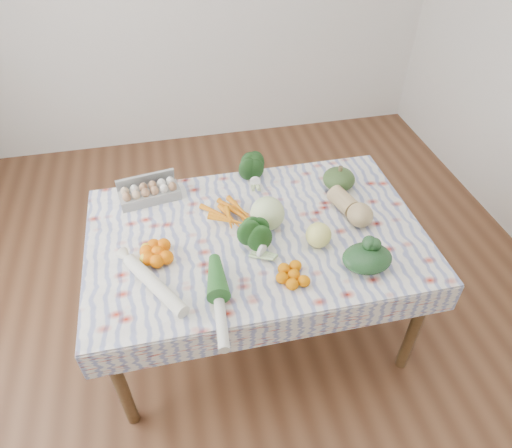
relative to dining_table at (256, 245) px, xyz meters
name	(u,v)px	position (x,y,z in m)	size (l,w,h in m)	color
ground	(256,324)	(0.00, 0.00, -0.68)	(4.50, 4.50, 0.00)	#54311C
dining_table	(256,245)	(0.00, 0.00, 0.00)	(1.60, 1.00, 0.75)	brown
tablecloth	(256,234)	(0.00, 0.00, 0.08)	(1.66, 1.06, 0.01)	white
egg_carton	(150,194)	(-0.50, 0.38, 0.13)	(0.32, 0.13, 0.08)	#979793
carrot_bunch	(228,216)	(-0.12, 0.13, 0.11)	(0.25, 0.22, 0.04)	orange
kale_bunch	(255,172)	(0.08, 0.41, 0.15)	(0.16, 0.14, 0.14)	#173914
kabocha_squash	(339,179)	(0.53, 0.26, 0.14)	(0.18, 0.18, 0.12)	#375325
cabbage	(267,213)	(0.07, 0.03, 0.17)	(0.17, 0.17, 0.17)	beige
butternut_squash	(351,205)	(0.50, 0.03, 0.15)	(0.13, 0.28, 0.13)	tan
orange_cluster	(158,252)	(-0.48, -0.07, 0.12)	(0.21, 0.21, 0.07)	#FD6D02
broccoli	(252,244)	(-0.05, -0.13, 0.14)	(0.16, 0.16, 0.12)	#1C4B18
mandarin_cluster	(294,274)	(0.10, -0.33, 0.11)	(0.19, 0.19, 0.06)	orange
grapefruit	(318,235)	(0.27, -0.14, 0.15)	(0.12, 0.12, 0.12)	#EFF075
spinach_bag	(367,258)	(0.45, -0.33, 0.13)	(0.23, 0.19, 0.10)	#173619
daikon	(155,285)	(-0.51, -0.26, 0.11)	(0.06, 0.06, 0.43)	white
leek	(219,303)	(-0.25, -0.42, 0.11)	(0.05, 0.05, 0.46)	silver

